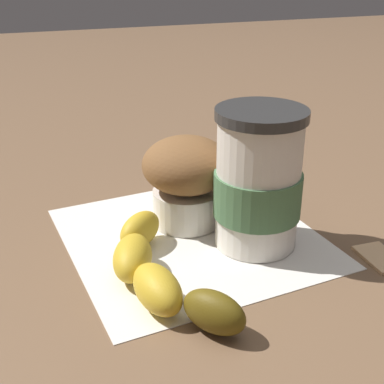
{
  "coord_description": "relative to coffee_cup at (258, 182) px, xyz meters",
  "views": [
    {
      "loc": [
        0.16,
        0.46,
        0.28
      ],
      "look_at": [
        0.0,
        0.0,
        0.05
      ],
      "focal_mm": 50.0,
      "sensor_mm": 36.0,
      "label": 1
    }
  ],
  "objects": [
    {
      "name": "ground_plane",
      "position": [
        0.06,
        -0.03,
        -0.07
      ],
      "size": [
        3.0,
        3.0,
        0.0
      ],
      "primitive_type": "plane",
      "color": "brown"
    },
    {
      "name": "muffin",
      "position": [
        0.05,
        -0.06,
        -0.01
      ],
      "size": [
        0.09,
        0.09,
        0.1
      ],
      "color": "white",
      "rests_on": "paper_napkin"
    },
    {
      "name": "paper_napkin",
      "position": [
        0.06,
        -0.03,
        -0.07
      ],
      "size": [
        0.27,
        0.27,
        0.0
      ],
      "primitive_type": "cube",
      "rotation": [
        0.0,
        0.0,
        0.11
      ],
      "color": "white",
      "rests_on": "ground_plane"
    },
    {
      "name": "coffee_cup",
      "position": [
        0.0,
        0.0,
        0.0
      ],
      "size": [
        0.09,
        0.09,
        0.14
      ],
      "color": "silver",
      "rests_on": "paper_napkin"
    },
    {
      "name": "wooden_stirrer",
      "position": [
        -0.03,
        -0.2,
        -0.07
      ],
      "size": [
        0.1,
        0.06,
        0.0
      ],
      "primitive_type": "cube",
      "rotation": [
        0.0,
        0.0,
        5.72
      ],
      "color": "tan",
      "rests_on": "ground_plane"
    },
    {
      "name": "banana",
      "position": [
        0.12,
        0.04,
        -0.05
      ],
      "size": [
        0.1,
        0.21,
        0.04
      ],
      "color": "gold",
      "rests_on": "paper_napkin"
    },
    {
      "name": "sugar_packet",
      "position": [
        -0.1,
        0.07,
        -0.06
      ],
      "size": [
        0.03,
        0.05,
        0.01
      ],
      "primitive_type": "cube",
      "rotation": [
        0.0,
        0.0,
        1.55
      ],
      "color": "#E0B27F",
      "rests_on": "ground_plane"
    }
  ]
}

